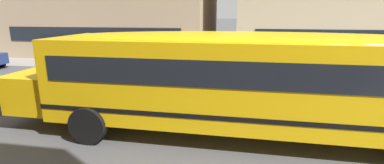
% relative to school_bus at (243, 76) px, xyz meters
% --- Properties ---
extents(ground_plane, '(400.00, 400.00, 0.00)m').
position_rel_school_bus_xyz_m(ground_plane, '(2.55, 1.64, -1.76)').
color(ground_plane, '#4C4C4F').
extents(sidewalk_far, '(120.00, 3.00, 0.01)m').
position_rel_school_bus_xyz_m(sidewalk_far, '(2.55, 9.73, -1.76)').
color(sidewalk_far, gray).
rests_on(sidewalk_far, ground_plane).
extents(lane_centreline, '(110.00, 0.16, 0.01)m').
position_rel_school_bus_xyz_m(lane_centreline, '(2.55, 1.64, -1.76)').
color(lane_centreline, silver).
rests_on(lane_centreline, ground_plane).
extents(school_bus, '(13.29, 3.19, 2.97)m').
position_rel_school_bus_xyz_m(school_bus, '(0.00, 0.00, 0.00)').
color(school_bus, yellow).
rests_on(school_bus, ground_plane).
extents(parked_car_grey_mid_block, '(3.97, 2.02, 1.64)m').
position_rel_school_bus_xyz_m(parked_car_grey_mid_block, '(-8.16, 7.05, -0.92)').
color(parked_car_grey_mid_block, gray).
rests_on(parked_car_grey_mid_block, ground_plane).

